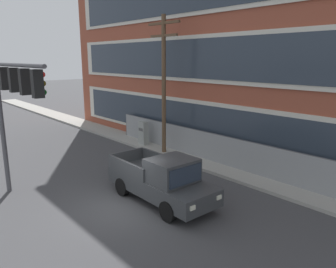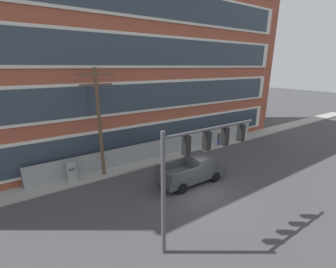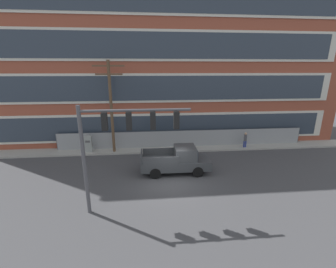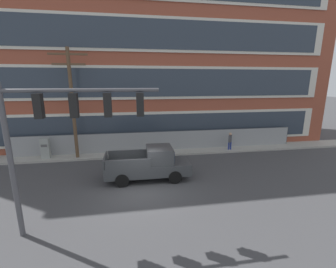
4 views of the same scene
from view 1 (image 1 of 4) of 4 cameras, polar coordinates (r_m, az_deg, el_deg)
ground_plane at (r=13.76m, az=-7.80°, el=-12.64°), size 160.00×160.00×0.00m
sidewalk_building_side at (r=17.95m, az=10.39°, el=-6.23°), size 80.00×1.96×0.16m
chain_link_fence at (r=16.92m, az=16.62°, el=-4.78°), size 24.52×0.06×1.80m
traffic_signal_mast at (r=14.04m, az=-25.55°, el=5.86°), size 5.66×0.43×6.01m
pickup_truck_dark_grey at (r=13.80m, az=-0.97°, el=-8.10°), size 5.30×2.13×2.05m
utility_pole_near_corner at (r=20.00m, az=-0.74°, el=9.55°), size 2.73×0.26×8.44m
electrical_cabinet at (r=22.48m, az=-4.31°, el=-0.01°), size 0.63×0.44×1.74m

